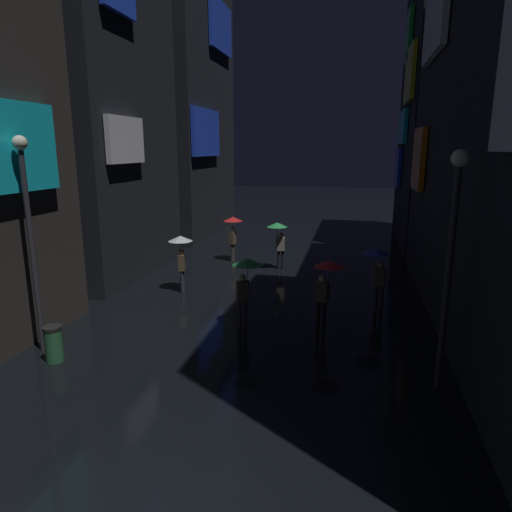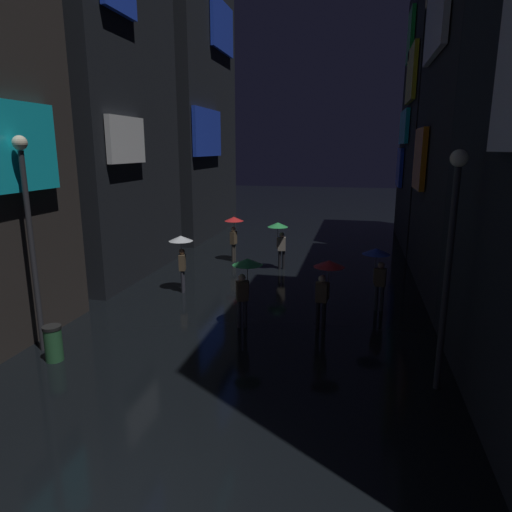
# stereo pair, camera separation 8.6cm
# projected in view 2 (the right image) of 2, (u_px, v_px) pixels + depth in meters

# --- Properties ---
(building_left_mid) EXTENTS (4.25, 7.32, 21.52)m
(building_left_mid) POSITION_uv_depth(u_px,v_px,m) (88.00, 3.00, 17.60)
(building_left_mid) COLOR black
(building_left_mid) RESTS_ON ground
(building_left_far) EXTENTS (4.25, 8.88, 25.07)m
(building_left_far) POSITION_uv_depth(u_px,v_px,m) (181.00, 20.00, 26.49)
(building_left_far) COLOR black
(building_left_far) RESTS_ON ground
(building_right_mid) EXTENTS (4.25, 8.41, 13.60)m
(building_right_mid) POSITION_uv_depth(u_px,v_px,m) (493.00, 103.00, 15.86)
(building_right_mid) COLOR black
(building_right_mid) RESTS_ON ground
(building_right_far) EXTENTS (4.25, 8.47, 13.75)m
(building_right_far) POSITION_uv_depth(u_px,v_px,m) (446.00, 118.00, 24.42)
(building_right_far) COLOR black
(building_right_far) RESTS_ON ground
(pedestrian_midstreet_left_clear) EXTENTS (0.90, 0.90, 2.12)m
(pedestrian_midstreet_left_clear) POSITION_uv_depth(u_px,v_px,m) (181.00, 248.00, 16.94)
(pedestrian_midstreet_left_clear) COLOR #2D2D38
(pedestrian_midstreet_left_clear) RESTS_ON ground
(pedestrian_foreground_left_blue) EXTENTS (0.90, 0.90, 2.12)m
(pedestrian_foreground_left_blue) POSITION_uv_depth(u_px,v_px,m) (378.00, 262.00, 14.87)
(pedestrian_foreground_left_blue) COLOR #2D2D38
(pedestrian_foreground_left_blue) RESTS_ON ground
(pedestrian_far_right_red) EXTENTS (0.90, 0.90, 2.12)m
(pedestrian_far_right_red) POSITION_uv_depth(u_px,v_px,m) (327.00, 275.00, 13.30)
(pedestrian_far_right_red) COLOR black
(pedestrian_far_right_red) RESTS_ON ground
(pedestrian_near_crossing_green) EXTENTS (0.90, 0.90, 2.12)m
(pedestrian_near_crossing_green) POSITION_uv_depth(u_px,v_px,m) (279.00, 233.00, 20.04)
(pedestrian_near_crossing_green) COLOR black
(pedestrian_near_crossing_green) RESTS_ON ground
(pedestrian_midstreet_centre_green) EXTENTS (0.90, 0.90, 2.12)m
(pedestrian_midstreet_centre_green) POSITION_uv_depth(u_px,v_px,m) (246.00, 274.00, 13.48)
(pedestrian_midstreet_centre_green) COLOR #2D2D38
(pedestrian_midstreet_centre_green) RESTS_ON ground
(pedestrian_foreground_right_red) EXTENTS (0.90, 0.90, 2.12)m
(pedestrian_foreground_right_red) POSITION_uv_depth(u_px,v_px,m) (234.00, 226.00, 21.60)
(pedestrian_foreground_right_red) COLOR #38332D
(pedestrian_foreground_right_red) RESTS_ON ground
(streetlamp_right_near) EXTENTS (0.36, 0.36, 5.27)m
(streetlamp_right_near) POSITION_uv_depth(u_px,v_px,m) (450.00, 245.00, 9.54)
(streetlamp_right_near) COLOR #2D2D33
(streetlamp_right_near) RESTS_ON ground
(streetlamp_left_near) EXTENTS (0.36, 0.36, 5.59)m
(streetlamp_left_near) POSITION_uv_depth(u_px,v_px,m) (29.00, 221.00, 11.46)
(streetlamp_left_near) COLOR #2D2D33
(streetlamp_left_near) RESTS_ON ground
(trash_bin) EXTENTS (0.46, 0.46, 0.93)m
(trash_bin) POSITION_uv_depth(u_px,v_px,m) (53.00, 343.00, 11.54)
(trash_bin) COLOR #265933
(trash_bin) RESTS_ON ground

